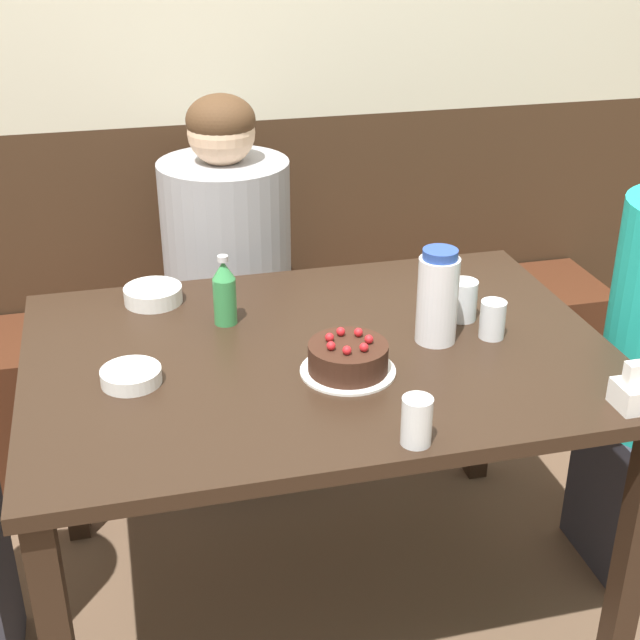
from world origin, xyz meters
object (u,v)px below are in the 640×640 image
(bowl_rice_small, at_px, (153,295))
(glass_tumbler_short, at_px, (493,319))
(soju_bottle, at_px, (224,292))
(bowl_soup_white, at_px, (131,376))
(bench_seat, at_px, (261,374))
(glass_shot_small, at_px, (417,421))
(birthday_cake, at_px, (348,358))
(glass_water_tall, at_px, (463,300))
(person_pale_blue_shirt, at_px, (229,289))
(water_pitcher, at_px, (438,297))

(bowl_rice_small, distance_m, glass_tumbler_short, 0.86)
(soju_bottle, xyz_separation_m, bowl_soup_white, (-0.24, -0.24, -0.07))
(bench_seat, xyz_separation_m, glass_shot_small, (0.09, -1.25, 0.58))
(bowl_soup_white, bearing_deg, soju_bottle, 44.90)
(bench_seat, height_order, soju_bottle, soju_bottle)
(soju_bottle, xyz_separation_m, bowl_rice_small, (-0.16, 0.16, -0.06))
(soju_bottle, relative_size, bowl_soup_white, 1.35)
(birthday_cake, distance_m, bowl_soup_white, 0.47)
(glass_water_tall, bearing_deg, bowl_soup_white, -171.43)
(bowl_soup_white, relative_size, bowl_rice_small, 0.88)
(person_pale_blue_shirt, bearing_deg, bowl_rice_small, -33.17)
(birthday_cake, bearing_deg, soju_bottle, 126.21)
(bench_seat, bearing_deg, glass_tumbler_short, -64.44)
(birthday_cake, height_order, soju_bottle, soju_bottle)
(bowl_soup_white, xyz_separation_m, person_pale_blue_shirt, (0.33, 0.78, -0.17))
(glass_water_tall, xyz_separation_m, glass_shot_small, (-0.29, -0.49, -0.00))
(bench_seat, distance_m, water_pitcher, 1.10)
(glass_water_tall, bearing_deg, glass_shot_small, -120.92)
(glass_water_tall, height_order, glass_shot_small, glass_water_tall)
(birthday_cake, xyz_separation_m, soju_bottle, (-0.23, 0.31, 0.05))
(glass_shot_small, bearing_deg, water_pitcher, 64.64)
(glass_water_tall, distance_m, glass_tumbler_short, 0.11)
(water_pitcher, xyz_separation_m, bowl_soup_white, (-0.71, -0.03, -0.10))
(bench_seat, bearing_deg, birthday_cake, -87.81)
(birthday_cake, bearing_deg, bowl_rice_small, 129.53)
(water_pitcher, height_order, bowl_rice_small, water_pitcher)
(glass_shot_small, bearing_deg, birthday_cake, 100.20)
(bowl_rice_small, relative_size, glass_water_tall, 1.47)
(birthday_cake, bearing_deg, person_pale_blue_shirt, 99.61)
(soju_bottle, xyz_separation_m, glass_shot_small, (0.28, -0.61, -0.03))
(glass_tumbler_short, bearing_deg, bowl_soup_white, -179.03)
(person_pale_blue_shirt, bearing_deg, bowl_soup_white, -22.53)
(bowl_soup_white, relative_size, glass_tumbler_short, 1.43)
(bowl_soup_white, distance_m, glass_shot_small, 0.64)
(bench_seat, distance_m, person_pale_blue_shirt, 0.40)
(bench_seat, bearing_deg, water_pitcher, -71.89)
(bowl_rice_small, xyz_separation_m, glass_water_tall, (0.74, -0.28, 0.03))
(person_pale_blue_shirt, bearing_deg, water_pitcher, 27.16)
(bench_seat, distance_m, bowl_soup_white, 1.12)
(birthday_cake, distance_m, glass_shot_small, 0.30)
(birthday_cake, xyz_separation_m, person_pale_blue_shirt, (-0.14, 0.85, -0.19))
(soju_bottle, xyz_separation_m, glass_water_tall, (0.57, -0.12, -0.03))
(glass_shot_small, relative_size, person_pale_blue_shirt, 0.08)
(bowl_soup_white, height_order, glass_water_tall, glass_water_tall)
(bench_seat, relative_size, person_pale_blue_shirt, 2.04)
(glass_water_tall, relative_size, glass_tumbler_short, 1.10)
(water_pitcher, bearing_deg, bowl_rice_small, 149.34)
(bowl_rice_small, bearing_deg, glass_water_tall, -20.98)
(glass_tumbler_short, distance_m, glass_shot_small, 0.50)
(bench_seat, bearing_deg, bowl_soup_white, -116.15)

